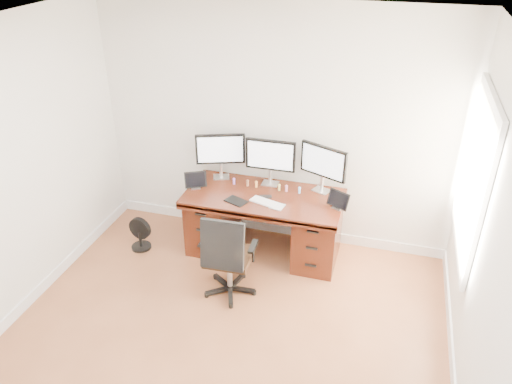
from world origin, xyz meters
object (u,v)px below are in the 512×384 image
(desk, at_px, (264,221))
(floor_fan, at_px, (140,234))
(office_chair, at_px, (228,269))
(keyboard, at_px, (264,202))
(monitor_center, at_px, (270,157))

(desk, distance_m, floor_fan, 1.44)
(office_chair, height_order, keyboard, office_chair)
(desk, bearing_deg, keyboard, -76.79)
(monitor_center, bearing_deg, keyboard, -85.06)
(desk, relative_size, keyboard, 5.90)
(desk, xyz_separation_m, monitor_center, (0.00, 0.24, 0.68))
(floor_fan, distance_m, monitor_center, 1.75)
(office_chair, xyz_separation_m, keyboard, (0.19, 0.65, 0.44))
(floor_fan, bearing_deg, monitor_center, 31.11)
(monitor_center, bearing_deg, desk, -90.78)
(monitor_center, xyz_separation_m, keyboard, (0.04, -0.41, -0.33))
(desk, relative_size, monitor_center, 3.09)
(desk, xyz_separation_m, office_chair, (-0.15, -0.82, -0.09))
(desk, distance_m, monitor_center, 0.72)
(desk, xyz_separation_m, keyboard, (0.04, -0.18, 0.36))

